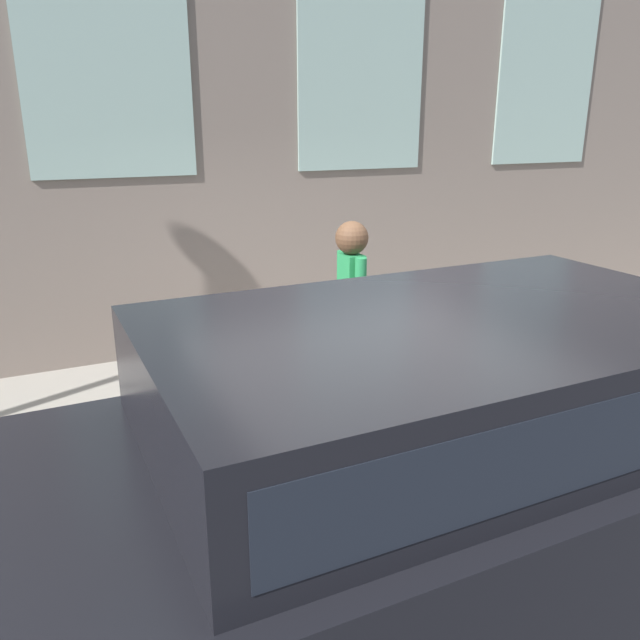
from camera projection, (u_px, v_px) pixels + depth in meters
The scene contains 5 objects.
ground_plane at pixel (380, 473), 4.79m from camera, with size 80.00×80.00×0.00m, color #38383A.
sidewalk at pixel (305, 393), 5.99m from camera, with size 2.84×60.00×0.18m.
fire_hydrant at pixel (288, 394), 4.86m from camera, with size 0.32×0.44×0.73m.
person at pixel (351, 302), 5.08m from camera, with size 0.40×0.27×1.66m.
parked_truck_charcoal_near at pixel (434, 447), 3.25m from camera, with size 2.01×4.86×1.67m.
Camera 1 is at (-3.60, 2.23, 2.57)m, focal length 35.00 mm.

